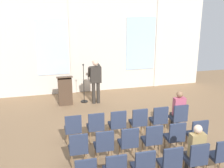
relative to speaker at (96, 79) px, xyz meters
name	(u,v)px	position (x,y,z in m)	size (l,w,h in m)	color
ground_plane	(143,162)	(0.40, -4.43, -1.00)	(15.42, 15.42, 0.00)	#846647
rear_partition	(98,39)	(0.42, 1.50, 1.26)	(9.48, 0.14, 4.54)	silver
speaker	(96,79)	(0.00, 0.00, 0.00)	(0.51, 0.69, 1.72)	#332D28
mic_stand	(84,94)	(-0.43, 0.21, -0.67)	(0.28, 0.28, 1.55)	black
lectern	(65,91)	(-1.17, 0.16, -0.45)	(0.60, 0.48, 1.16)	#4C3828
chair_r0_c0	(73,128)	(-1.24, -3.07, -0.47)	(0.46, 0.44, 0.94)	olive
chair_r0_c1	(96,125)	(-0.58, -3.07, -0.47)	(0.46, 0.44, 0.94)	olive
chair_r0_c2	(118,123)	(0.07, -3.07, -0.47)	(0.46, 0.44, 0.94)	olive
chair_r0_c3	(139,121)	(0.73, -3.07, -0.47)	(0.46, 0.44, 0.94)	olive
chair_r0_c4	(159,118)	(1.38, -3.07, -0.47)	(0.46, 0.44, 0.94)	olive
chair_r0_c5	(179,116)	(2.03, -3.07, -0.47)	(0.46, 0.44, 0.94)	olive
audience_r0_c5	(178,109)	(2.03, -2.99, -0.26)	(0.36, 0.39, 1.34)	#2D2D33
chair_r1_c0	(78,147)	(-1.24, -4.20, -0.47)	(0.46, 0.44, 0.94)	olive
chair_r1_c1	(104,144)	(-0.58, -4.20, -0.47)	(0.46, 0.44, 0.94)	olive
chair_r1_c2	(129,141)	(0.07, -4.20, -0.47)	(0.46, 0.44, 0.94)	olive
chair_r1_c3	(152,138)	(0.73, -4.20, -0.47)	(0.46, 0.44, 0.94)	olive
chair_r1_c4	(175,136)	(1.38, -4.20, -0.47)	(0.46, 0.44, 0.94)	olive
chair_r1_c5	(197,133)	(2.03, -4.20, -0.47)	(0.46, 0.44, 0.94)	olive
chair_r2_c2	(143,165)	(0.07, -5.33, -0.47)	(0.46, 0.44, 0.94)	olive
chair_r2_c3	(170,161)	(0.73, -5.33, -0.47)	(0.46, 0.44, 0.94)	olive
chair_r2_c4	(196,158)	(1.38, -5.33, -0.47)	(0.46, 0.44, 0.94)	olive
audience_r2_c4	(195,148)	(1.38, -5.26, -0.25)	(0.36, 0.39, 1.35)	#2D2D33
chair_r2_c5	(221,154)	(2.03, -5.33, -0.47)	(0.46, 0.44, 0.94)	olive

